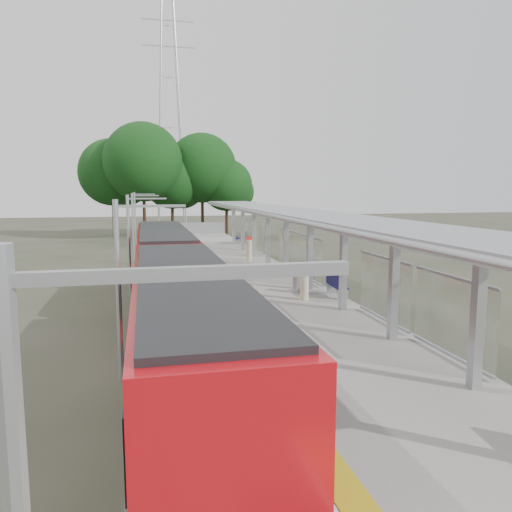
{
  "coord_description": "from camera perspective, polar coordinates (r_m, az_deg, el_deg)",
  "views": [
    {
      "loc": [
        -5.54,
        -7.88,
        5.69
      ],
      "look_at": [
        0.04,
        16.72,
        2.3
      ],
      "focal_mm": 35.0,
      "sensor_mm": 36.0,
      "label": 1
    }
  ],
  "objects": [
    {
      "name": "end_fence",
      "position": [
        53.28,
        -6.78,
        3.19
      ],
      "size": [
        6.0,
        0.1,
        1.2
      ],
      "primitive_type": "cube",
      "color": "#9EA0A5",
      "rests_on": "platform"
    },
    {
      "name": "litter_bin",
      "position": [
        22.85,
        4.68,
        -3.18
      ],
      "size": [
        0.5,
        0.5,
        0.81
      ],
      "primitive_type": "cylinder",
      "rotation": [
        0.0,
        0.0,
        -0.32
      ],
      "color": "#9EA0A5",
      "rests_on": "platform"
    },
    {
      "name": "bench_mid",
      "position": [
        22.16,
        9.03,
        -3.1
      ],
      "size": [
        0.59,
        1.67,
        1.12
      ],
      "rotation": [
        0.0,
        0.0,
        -0.06
      ],
      "color": "#0F0E48",
      "rests_on": "platform"
    },
    {
      "name": "trackbed",
      "position": [
        28.45,
        -10.46,
        -3.77
      ],
      "size": [
        3.0,
        70.0,
        0.24
      ],
      "primitive_type": "cube",
      "color": "#59544C",
      "rests_on": "ground"
    },
    {
      "name": "pylon",
      "position": [
        82.1,
        -9.87,
        16.87
      ],
      "size": [
        8.0,
        4.0,
        38.0
      ],
      "primitive_type": null,
      "color": "#9EA0A5",
      "rests_on": "ground"
    },
    {
      "name": "train",
      "position": [
        19.86,
        -9.58,
        -3.01
      ],
      "size": [
        2.74,
        27.6,
        3.62
      ],
      "color": "black",
      "rests_on": "ground"
    },
    {
      "name": "tactile_strip",
      "position": [
        28.43,
        -6.57,
        -1.87
      ],
      "size": [
        0.6,
        50.0,
        0.02
      ],
      "primitive_type": "cube",
      "color": "gold",
      "rests_on": "platform"
    },
    {
      "name": "tree_cluster",
      "position": [
        59.66,
        -10.32,
        9.56
      ],
      "size": [
        20.25,
        11.23,
        13.1
      ],
      "color": "#382316",
      "rests_on": "ground"
    },
    {
      "name": "info_pillar_near",
      "position": [
        21.31,
        5.56,
        -3.16
      ],
      "size": [
        0.37,
        0.37,
        1.62
      ],
      "rotation": [
        0.0,
        0.0,
        0.37
      ],
      "color": "beige",
      "rests_on": "platform"
    },
    {
      "name": "info_pillar_far",
      "position": [
        32.94,
        -0.79,
        0.68
      ],
      "size": [
        0.36,
        0.36,
        1.59
      ],
      "rotation": [
        0.0,
        0.0,
        0.05
      ],
      "color": "beige",
      "rests_on": "platform"
    },
    {
      "name": "platform",
      "position": [
        28.9,
        -1.52,
        -2.7
      ],
      "size": [
        6.0,
        50.0,
        1.0
      ],
      "primitive_type": "cube",
      "color": "gray",
      "rests_on": "ground"
    },
    {
      "name": "canopy",
      "position": [
        25.15,
        3.76,
        4.24
      ],
      "size": [
        3.27,
        38.0,
        3.66
      ],
      "color": "#9EA0A5",
      "rests_on": "platform"
    },
    {
      "name": "catenary_masts",
      "position": [
        27.04,
        -14.15,
        1.52
      ],
      "size": [
        2.08,
        48.16,
        5.4
      ],
      "color": "#9EA0A5",
      "rests_on": "ground"
    },
    {
      "name": "ground",
      "position": [
        11.19,
        20.87,
        -23.44
      ],
      "size": [
        200.0,
        200.0,
        0.0
      ],
      "primitive_type": "plane",
      "color": "#474438",
      "rests_on": "ground"
    },
    {
      "name": "bench_far",
      "position": [
        43.63,
        -2.33,
        2.16
      ],
      "size": [
        0.65,
        1.5,
        0.99
      ],
      "rotation": [
        0.0,
        0.0,
        -0.14
      ],
      "color": "#0F0E48",
      "rests_on": "platform"
    }
  ]
}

